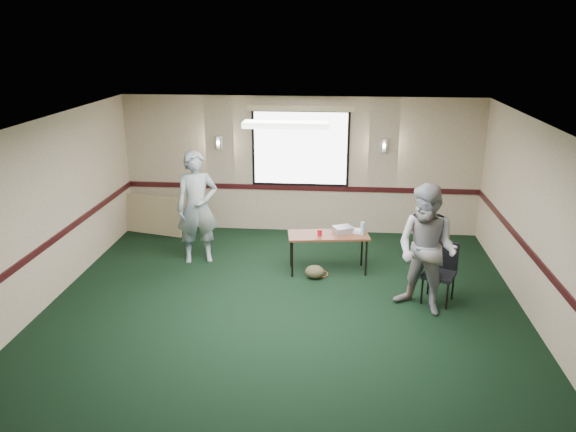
# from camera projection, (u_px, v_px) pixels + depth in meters

# --- Properties ---
(ground) EXTENTS (8.00, 8.00, 0.00)m
(ground) POSITION_uv_depth(u_px,v_px,m) (279.00, 329.00, 7.68)
(ground) COLOR black
(ground) RESTS_ON ground
(room_shell) EXTENTS (8.00, 8.02, 8.00)m
(room_shell) POSITION_uv_depth(u_px,v_px,m) (293.00, 178.00, 9.19)
(room_shell) COLOR tan
(room_shell) RESTS_ON ground
(folding_table) EXTENTS (1.39, 0.70, 0.66)m
(folding_table) POSITION_uv_depth(u_px,v_px,m) (328.00, 237.00, 9.33)
(folding_table) COLOR #4F2916
(folding_table) RESTS_ON ground
(projector) EXTENTS (0.37, 0.35, 0.10)m
(projector) POSITION_uv_depth(u_px,v_px,m) (343.00, 230.00, 9.39)
(projector) COLOR #93939B
(projector) RESTS_ON folding_table
(game_console) EXTENTS (0.23, 0.19, 0.05)m
(game_console) POSITION_uv_depth(u_px,v_px,m) (357.00, 231.00, 9.39)
(game_console) COLOR silver
(game_console) RESTS_ON folding_table
(red_cup) EXTENTS (0.07, 0.07, 0.11)m
(red_cup) POSITION_uv_depth(u_px,v_px,m) (320.00, 233.00, 9.22)
(red_cup) COLOR red
(red_cup) RESTS_ON folding_table
(water_bottle) EXTENTS (0.07, 0.07, 0.22)m
(water_bottle) POSITION_uv_depth(u_px,v_px,m) (363.00, 229.00, 9.25)
(water_bottle) COLOR #7EB8CF
(water_bottle) RESTS_ON folding_table
(duffel_bag) EXTENTS (0.39, 0.34, 0.22)m
(duffel_bag) POSITION_uv_depth(u_px,v_px,m) (315.00, 272.00, 9.21)
(duffel_bag) COLOR #483F29
(duffel_bag) RESTS_ON ground
(cable_coil) EXTENTS (0.41, 0.41, 0.02)m
(cable_coil) POSITION_uv_depth(u_px,v_px,m) (319.00, 274.00, 9.39)
(cable_coil) COLOR #D1541A
(cable_coil) RESTS_ON ground
(folded_table) EXTENTS (1.49, 0.58, 0.76)m
(folded_table) POSITION_uv_depth(u_px,v_px,m) (149.00, 214.00, 11.22)
(folded_table) COLOR tan
(folded_table) RESTS_ON ground
(conference_chair) EXTENTS (0.58, 0.59, 0.90)m
(conference_chair) POSITION_uv_depth(u_px,v_px,m) (441.00, 267.00, 8.37)
(conference_chair) COLOR black
(conference_chair) RESTS_ON ground
(person_left) EXTENTS (0.83, 0.66, 1.97)m
(person_left) POSITION_uv_depth(u_px,v_px,m) (197.00, 207.00, 9.66)
(person_left) COLOR #3C5A85
(person_left) RESTS_ON ground
(person_right) EXTENTS (1.16, 1.11, 1.89)m
(person_right) POSITION_uv_depth(u_px,v_px,m) (427.00, 250.00, 7.90)
(person_right) COLOR #7DA0C2
(person_right) RESTS_ON ground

